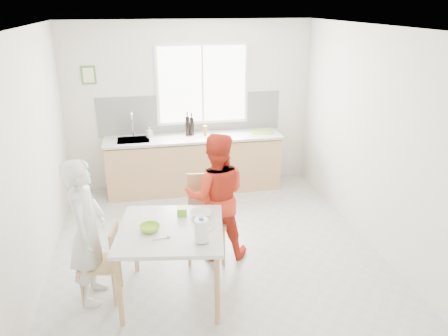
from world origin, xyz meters
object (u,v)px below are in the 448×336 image
(chair_far, at_px, (206,213))
(bowl_white, at_px, (201,214))
(wine_bottle_a, at_px, (187,126))
(milk_jug, at_px, (202,230))
(chair_left, at_px, (106,259))
(person_red, at_px, (216,196))
(wine_bottle_b, at_px, (192,126))
(dining_table, at_px, (171,235))
(person_white, at_px, (87,232))
(bowl_green, at_px, (150,228))

(chair_far, xyz_separation_m, bowl_white, (-0.14, -0.56, 0.28))
(chair_far, relative_size, wine_bottle_a, 3.18)
(milk_jug, distance_m, wine_bottle_a, 3.18)
(chair_left, bearing_deg, chair_far, 128.55)
(person_red, bearing_deg, wine_bottle_b, -80.27)
(chair_far, xyz_separation_m, milk_jug, (-0.21, -1.09, 0.38))
(dining_table, xyz_separation_m, chair_left, (-0.68, 0.11, -0.27))
(wine_bottle_b, bearing_deg, person_white, -117.47)
(person_red, relative_size, bowl_white, 6.91)
(chair_left, xyz_separation_m, milk_jug, (0.95, -0.44, 0.49))
(bowl_white, bearing_deg, wine_bottle_a, 86.27)
(bowl_green, distance_m, wine_bottle_b, 2.98)
(chair_far, height_order, wine_bottle_b, wine_bottle_b)
(wine_bottle_b, bearing_deg, dining_table, -101.53)
(person_red, distance_m, bowl_green, 1.09)
(milk_jug, distance_m, wine_bottle_b, 3.19)
(dining_table, height_order, milk_jug, milk_jug)
(chair_left, height_order, bowl_white, bowl_white)
(dining_table, bearing_deg, chair_far, 57.75)
(chair_left, height_order, wine_bottle_a, wine_bottle_a)
(bowl_white, bearing_deg, person_red, 63.61)
(bowl_white, distance_m, wine_bottle_b, 2.67)
(person_red, relative_size, wine_bottle_a, 4.89)
(milk_jug, bearing_deg, person_red, 82.26)
(bowl_white, xyz_separation_m, wine_bottle_a, (0.17, 2.64, 0.24))
(person_red, height_order, bowl_green, person_red)
(chair_left, relative_size, chair_far, 0.81)
(dining_table, bearing_deg, wine_bottle_a, 79.84)
(chair_far, xyz_separation_m, bowl_green, (-0.68, -0.78, 0.28))
(dining_table, xyz_separation_m, bowl_green, (-0.21, -0.02, 0.12))
(dining_table, xyz_separation_m, wine_bottle_a, (0.51, 2.84, 0.35))
(bowl_green, relative_size, bowl_white, 0.89)
(chair_left, bearing_deg, dining_table, 90.00)
(dining_table, height_order, person_white, person_white)
(bowl_white, relative_size, milk_jug, 0.93)
(person_white, height_order, bowl_green, person_white)
(person_white, height_order, bowl_white, person_white)
(chair_left, bearing_deg, bowl_white, 104.20)
(bowl_green, bearing_deg, wine_bottle_b, 74.65)
(dining_table, xyz_separation_m, wine_bottle_b, (0.58, 2.85, 0.34))
(chair_left, relative_size, wine_bottle_b, 2.74)
(person_white, distance_m, milk_jug, 1.21)
(dining_table, height_order, bowl_green, bowl_green)
(chair_left, height_order, chair_far, chair_far)
(dining_table, bearing_deg, person_red, 50.43)
(person_red, relative_size, milk_jug, 6.46)
(bowl_green, bearing_deg, dining_table, 4.72)
(bowl_white, relative_size, wine_bottle_b, 0.75)
(milk_jug, bearing_deg, chair_left, 164.56)
(milk_jug, xyz_separation_m, wine_bottle_b, (0.31, 3.18, 0.13))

